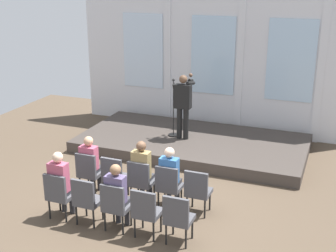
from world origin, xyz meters
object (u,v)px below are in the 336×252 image
Objects in this scene: audience_r0_c3 at (170,174)px; chair_r1_c3 at (146,210)px; chair_r1_c0 at (59,193)px; audience_r1_c2 at (117,193)px; chair_r0_c0 at (89,171)px; mic_stand at (173,124)px; chair_r1_c1 at (87,198)px; audience_r0_c2 at (142,169)px; chair_r0_c1 at (114,175)px; speaker at (183,102)px; chair_r0_c3 at (169,184)px; audience_r1_c0 at (61,181)px; chair_r1_c2 at (115,204)px; chair_r0_c4 at (198,189)px; chair_r1_c4 at (178,216)px; chair_r0_c2 at (141,180)px; audience_r0_c0 at (91,161)px.

chair_r1_c3 is at bearing -90.00° from audience_r0_c3.
chair_r1_c0 is 0.73× the size of audience_r1_c2.
chair_r0_c0 is at bearing 148.67° from chair_r1_c3.
chair_r1_c1 is at bearing -90.75° from mic_stand.
mic_stand is at bearing 99.61° from audience_r0_c2.
audience_r0_c3 is at bearing 33.23° from chair_r1_c0.
chair_r0_c1 is 1.09m from chair_r1_c1.
speaker is 1.81× the size of chair_r0_c0.
chair_r1_c1 is at bearing -137.60° from chair_r0_c3.
audience_r1_c0 reaches higher than chair_r1_c2.
chair_r1_c2 is (1.19, 0.00, 0.00)m from chair_r1_c0.
chair_r1_c4 is (0.00, -1.09, 0.00)m from chair_r0_c4.
speaker is at bearing 94.30° from chair_r0_c2.
chair_r1_c4 is at bearing 0.00° from chair_r1_c3.
chair_r1_c1 is at bearing 180.00° from chair_r1_c3.
audience_r0_c2 reaches higher than chair_r1_c1.
chair_r0_c0 is at bearing 180.00° from chair_r0_c3.
audience_r1_c2 is at bearing -42.41° from audience_r0_c0.
chair_r0_c1 is 1.19m from chair_r0_c3.
chair_r0_c3 is at bearing 90.00° from chair_r1_c3.
chair_r1_c3 is (1.19, -1.09, 0.00)m from chair_r0_c1.
chair_r0_c1 is at bearing -172.30° from audience_r0_c2.
chair_r0_c2 is 1.57m from audience_r1_c0.
audience_r0_c2 is 1.61m from audience_r1_c0.
audience_r1_c2 is (-0.60, -1.09, -0.00)m from audience_r0_c3.
chair_r1_c2 is 1.00× the size of chair_r1_c3.
chair_r0_c1 is at bearing -96.47° from speaker.
chair_r0_c0 is 0.73× the size of audience_r1_c2.
speaker is at bearing 77.10° from audience_r1_c0.
chair_r0_c2 is (1.19, 0.00, 0.00)m from chair_r0_c0.
chair_r1_c1 is (-0.36, -4.24, -0.75)m from speaker.
chair_r0_c4 is at bearing -3.87° from audience_r0_c2.
audience_r0_c2 is 1.42× the size of chair_r0_c4.
audience_r0_c3 is 1.37× the size of chair_r1_c3.
chair_r0_c1 and chair_r1_c2 have the same top height.
chair_r0_c2 is 1.00× the size of chair_r0_c3.
audience_r1_c2 reaches higher than chair_r1_c1.
mic_stand is 1.65× the size of chair_r0_c1.
chair_r0_c0 is 1.00× the size of chair_r1_c1.
chair_r0_c0 and chair_r0_c3 have the same top height.
chair_r1_c4 is (2.38, -1.09, 0.00)m from chair_r0_c0.
audience_r0_c0 is at bearing 137.59° from audience_r1_c2.
chair_r1_c0 is at bearing -102.67° from speaker.
audience_r0_c0 is 2.39m from chair_r0_c4.
chair_r1_c3 is (1.79, 0.00, 0.00)m from chair_r1_c0.
mic_stand is 3.25m from audience_r0_c0.
speaker is at bearing 93.20° from chair_r1_c2.
chair_r0_c1 is at bearing 148.67° from chair_r1_c4.
speaker is at bearing 104.78° from chair_r0_c3.
chair_r1_c3 is (0.60, -1.09, 0.00)m from chair_r0_c2.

